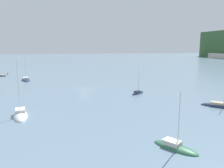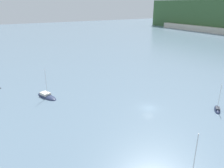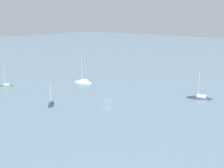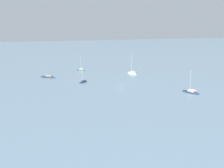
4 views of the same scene
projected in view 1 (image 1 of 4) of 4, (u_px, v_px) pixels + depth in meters
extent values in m
plane|color=slate|center=(84.00, 89.00, 71.81)|extent=(600.00, 600.00, 0.00)
ellipsoid|color=silver|center=(21.00, 116.00, 43.97)|extent=(8.51, 4.37, 1.95)
cube|color=silver|center=(20.00, 111.00, 44.39)|extent=(3.26, 2.46, 0.89)
cylinder|color=silver|center=(18.00, 88.00, 42.56)|extent=(0.14, 0.14, 10.86)
ellipsoid|color=black|center=(1.00, 76.00, 101.19)|extent=(2.44, 5.03, 1.16)
cube|color=beige|center=(2.00, 75.00, 101.10)|extent=(1.46, 1.90, 0.52)
cylinder|color=silver|center=(0.00, 71.00, 100.71)|extent=(0.14, 0.14, 4.68)
ellipsoid|color=#232D4C|center=(221.00, 107.00, 50.57)|extent=(7.60, 8.34, 1.65)
cube|color=tan|center=(218.00, 103.00, 50.78)|extent=(3.35, 3.52, 0.64)
ellipsoid|color=#232D4C|center=(26.00, 81.00, 88.73)|extent=(9.09, 5.61, 1.54)
cube|color=silver|center=(26.00, 78.00, 89.17)|extent=(3.60, 2.98, 0.84)
cylinder|color=silver|center=(25.00, 69.00, 87.54)|extent=(0.14, 0.14, 8.60)
ellipsoid|color=#2D6647|center=(175.00, 148.00, 30.32)|extent=(6.73, 5.79, 1.19)
cube|color=beige|center=(172.00, 143.00, 30.56)|extent=(2.89, 2.72, 0.72)
cylinder|color=silver|center=(179.00, 120.00, 29.35)|extent=(0.14, 0.14, 7.88)
ellipsoid|color=#232D4C|center=(138.00, 94.00, 64.66)|extent=(4.55, 5.07, 1.59)
cube|color=#333842|center=(137.00, 92.00, 64.21)|extent=(2.04, 2.16, 0.53)
cylinder|color=silver|center=(139.00, 81.00, 64.18)|extent=(0.14, 0.14, 6.86)
sphere|color=red|center=(8.00, 74.00, 107.54)|extent=(0.69, 0.69, 0.69)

